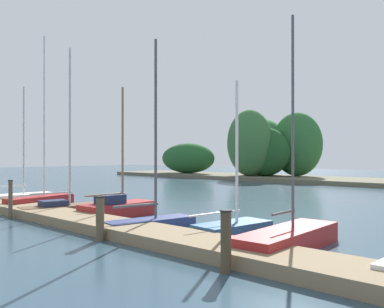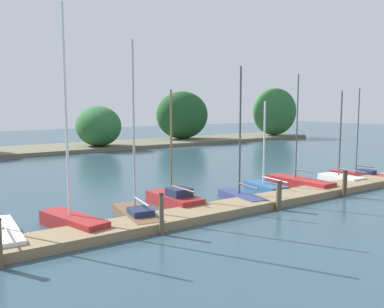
% 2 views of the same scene
% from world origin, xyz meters
% --- Properties ---
extents(dock_pier, '(25.06, 1.80, 0.35)m').
position_xyz_m(dock_pier, '(0.00, 14.09, 0.17)').
color(dock_pier, '#847051').
rests_on(dock_pier, ground).
extents(far_shore, '(68.78, 8.33, 7.51)m').
position_xyz_m(far_shore, '(-0.05, 43.21, 2.83)').
color(far_shore, '#66604C').
rests_on(far_shore, ground).
extents(sailboat_1, '(1.71, 3.80, 8.55)m').
position_xyz_m(sailboat_1, '(-8.37, 15.61, 0.42)').
color(sailboat_1, maroon).
rests_on(sailboat_1, ground).
extents(sailboat_2, '(1.76, 4.04, 7.43)m').
position_xyz_m(sailboat_2, '(-5.67, 15.35, 0.33)').
color(sailboat_2, brown).
rests_on(sailboat_2, ground).
extents(sailboat_3, '(1.31, 3.47, 5.49)m').
position_xyz_m(sailboat_3, '(-3.14, 16.40, 0.39)').
color(sailboat_3, maroon).
rests_on(sailboat_3, ground).
extents(sailboat_4, '(1.47, 3.48, 6.66)m').
position_xyz_m(sailboat_4, '(0.17, 15.37, 0.35)').
color(sailboat_4, navy).
rests_on(sailboat_4, ground).
extents(sailboat_5, '(1.47, 3.32, 5.00)m').
position_xyz_m(sailboat_5, '(2.92, 16.43, 0.29)').
color(sailboat_5, '#285684').
rests_on(sailboat_5, ground).
extents(sailboat_6, '(1.35, 4.46, 6.50)m').
position_xyz_m(sailboat_6, '(5.16, 16.01, 0.32)').
color(sailboat_6, maroon).
rests_on(sailboat_6, ground).
extents(sailboat_7, '(1.33, 3.28, 5.63)m').
position_xyz_m(sailboat_7, '(8.59, 15.57, 0.30)').
color(sailboat_7, white).
rests_on(sailboat_7, ground).
extents(sailboat_8, '(1.44, 3.82, 5.87)m').
position_xyz_m(sailboat_8, '(11.00, 15.87, 0.27)').
color(sailboat_8, maroon).
rests_on(sailboat_8, ground).
extents(mooring_piling_1, '(0.19, 0.19, 1.58)m').
position_xyz_m(mooring_piling_1, '(-5.87, 12.98, 0.79)').
color(mooring_piling_1, brown).
rests_on(mooring_piling_1, ground).
extents(mooring_piling_2, '(0.29, 0.29, 1.35)m').
position_xyz_m(mooring_piling_2, '(0.41, 13.01, 0.68)').
color(mooring_piling_2, brown).
rests_on(mooring_piling_2, ground).
extents(mooring_piling_3, '(0.27, 0.27, 1.38)m').
position_xyz_m(mooring_piling_3, '(5.28, 12.94, 0.70)').
color(mooring_piling_3, '#4C3D28').
rests_on(mooring_piling_3, ground).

